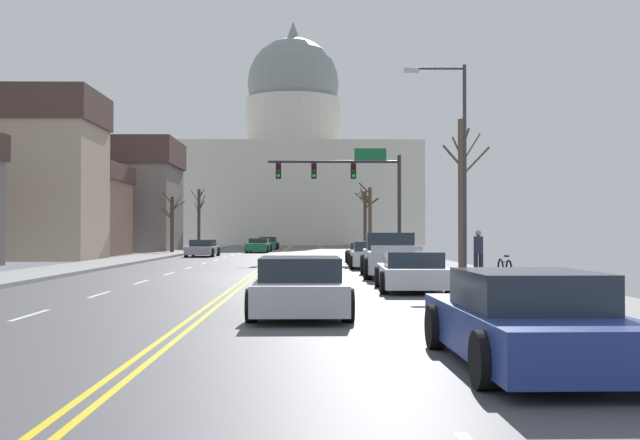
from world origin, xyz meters
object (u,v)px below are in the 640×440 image
at_px(pickup_truck_near_02, 391,257).
at_px(sedan_oncoming_00, 203,249).
at_px(sedan_near_03, 412,272).
at_px(sedan_near_00, 365,253).
at_px(street_lamp_right, 457,149).
at_px(sedan_near_04, 300,287).
at_px(sedan_near_05, 526,322).
at_px(pedestrian_00, 478,250).
at_px(bicycle_parked, 505,269).
at_px(signal_gantry, 351,179).
at_px(sedan_oncoming_01, 259,246).
at_px(sedan_oncoming_02, 268,243).
at_px(sedan_near_01, 371,256).

relative_size(pickup_truck_near_02, sedan_oncoming_00, 1.26).
bearing_deg(sedan_near_03, sedan_near_00, 89.78).
relative_size(street_lamp_right, sedan_near_03, 1.80).
height_order(pickup_truck_near_02, sedan_near_04, pickup_truck_near_02).
bearing_deg(sedan_oncoming_00, sedan_near_04, -79.15).
bearing_deg(sedan_near_05, pedestrian_00, 79.31).
distance_m(pickup_truck_near_02, bicycle_parked, 5.45).
relative_size(sedan_oncoming_00, pedestrian_00, 2.78).
xyz_separation_m(sedan_near_00, sedan_near_03, (-0.08, -19.86, 0.01)).
bearing_deg(sedan_near_00, signal_gantry, 100.10).
bearing_deg(street_lamp_right, pedestrian_00, -74.93).
xyz_separation_m(sedan_oncoming_01, bicycle_parked, (10.61, -39.84, -0.08)).
distance_m(sedan_near_00, sedan_near_04, 26.50).
bearing_deg(sedan_near_05, sedan_near_04, 115.66).
height_order(sedan_oncoming_00, sedan_oncoming_01, sedan_oncoming_01).
bearing_deg(street_lamp_right, bicycle_parked, -80.46).
bearing_deg(sedan_near_00, sedan_near_04, -97.08).
bearing_deg(sedan_oncoming_01, sedan_oncoming_00, -106.32).
xyz_separation_m(pedestrian_00, bicycle_parked, (0.27, -2.63, -0.56)).
height_order(sedan_oncoming_00, sedan_oncoming_02, sedan_oncoming_02).
distance_m(sedan_near_04, bicycle_parked, 11.18).
bearing_deg(pedestrian_00, street_lamp_right, 105.07).
bearing_deg(signal_gantry, sedan_near_01, -87.44).
xyz_separation_m(sedan_near_03, bicycle_parked, (3.38, 2.61, -0.06)).
distance_m(sedan_near_00, sedan_oncoming_01, 23.74).
height_order(sedan_near_00, sedan_oncoming_00, sedan_oncoming_00).
bearing_deg(pedestrian_00, sedan_near_01, 110.38).
relative_size(sedan_near_03, sedan_oncoming_00, 0.98).
xyz_separation_m(sedan_near_05, pedestrian_00, (3.36, 17.80, 0.48)).
bearing_deg(sedan_near_03, pedestrian_00, 59.33).
bearing_deg(sedan_oncoming_02, sedan_oncoming_00, -98.08).
bearing_deg(sedan_oncoming_02, sedan_near_03, -82.59).
distance_m(pickup_truck_near_02, pedestrian_00, 3.46).
bearing_deg(sedan_near_05, signal_gantry, 90.38).
bearing_deg(pedestrian_00, sedan_near_04, -118.35).
bearing_deg(bicycle_parked, pickup_truck_near_02, 126.81).
xyz_separation_m(pickup_truck_near_02, bicycle_parked, (3.26, -4.35, -0.26)).
bearing_deg(pickup_truck_near_02, sedan_oncoming_02, 98.62).
bearing_deg(sedan_oncoming_02, bicycle_parked, -78.61).
bearing_deg(sedan_near_04, bicycle_parked, 54.00).
relative_size(sedan_near_04, sedan_oncoming_00, 1.01).
bearing_deg(sedan_oncoming_00, pedestrian_00, -62.64).
height_order(sedan_near_03, pedestrian_00, pedestrian_00).
bearing_deg(sedan_near_01, bicycle_parked, -72.85).
relative_size(sedan_near_03, bicycle_parked, 2.50).
xyz_separation_m(signal_gantry, sedan_near_01, (0.41, -9.20, -4.26)).
bearing_deg(sedan_near_00, bicycle_parked, -79.14).
distance_m(sedan_near_05, sedan_oncoming_01, 55.45).
distance_m(street_lamp_right, sedan_near_03, 8.60).
distance_m(sedan_near_04, sedan_oncoming_00, 38.57).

